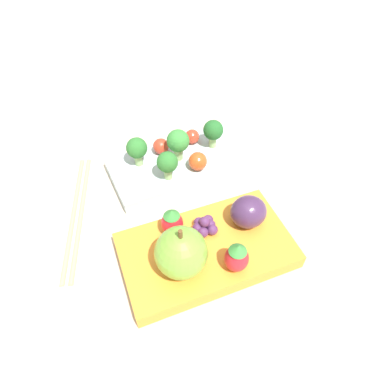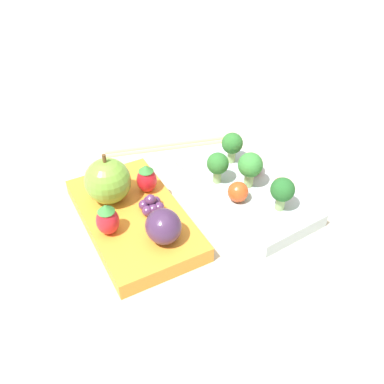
# 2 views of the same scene
# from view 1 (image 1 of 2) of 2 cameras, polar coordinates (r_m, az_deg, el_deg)

# --- Properties ---
(ground_plane) EXTENTS (4.00, 4.00, 0.00)m
(ground_plane) POSITION_cam_1_polar(r_m,az_deg,el_deg) (0.47, 0.49, -2.08)
(ground_plane) COLOR #BCB29E
(bento_box_savoury) EXTENTS (0.21, 0.12, 0.02)m
(bento_box_savoury) POSITION_cam_1_polar(r_m,az_deg,el_deg) (0.51, -1.92, 4.63)
(bento_box_savoury) COLOR silver
(bento_box_savoury) RESTS_ON ground_plane
(bento_box_fruit) EXTENTS (0.21, 0.12, 0.02)m
(bento_box_fruit) POSITION_cam_1_polar(r_m,az_deg,el_deg) (0.41, 2.40, -9.67)
(bento_box_fruit) COLOR orange
(bento_box_fruit) RESTS_ON ground_plane
(broccoli_floret_0) EXTENTS (0.03, 0.03, 0.04)m
(broccoli_floret_0) POSITION_cam_1_polar(r_m,az_deg,el_deg) (0.46, -4.12, 4.84)
(broccoli_floret_0) COLOR #93B770
(broccoli_floret_0) RESTS_ON bento_box_savoury
(broccoli_floret_1) EXTENTS (0.03, 0.03, 0.05)m
(broccoli_floret_1) POSITION_cam_1_polar(r_m,az_deg,el_deg) (0.51, 3.55, 10.12)
(broccoli_floret_1) COLOR #93B770
(broccoli_floret_1) RESTS_ON bento_box_savoury
(broccoli_floret_2) EXTENTS (0.03, 0.03, 0.05)m
(broccoli_floret_2) POSITION_cam_1_polar(r_m,az_deg,el_deg) (0.49, -2.07, 8.41)
(broccoli_floret_2) COLOR #93B770
(broccoli_floret_2) RESTS_ON bento_box_savoury
(broccoli_floret_3) EXTENTS (0.03, 0.03, 0.05)m
(broccoli_floret_3) POSITION_cam_1_polar(r_m,az_deg,el_deg) (0.48, -9.17, 7.11)
(broccoli_floret_3) COLOR #93B770
(broccoli_floret_3) RESTS_ON bento_box_savoury
(cherry_tomato_0) EXTENTS (0.02, 0.02, 0.02)m
(cherry_tomato_0) POSITION_cam_1_polar(r_m,az_deg,el_deg) (0.51, -5.20, 7.60)
(cherry_tomato_0) COLOR red
(cherry_tomato_0) RESTS_ON bento_box_savoury
(cherry_tomato_1) EXTENTS (0.03, 0.03, 0.03)m
(cherry_tomato_1) POSITION_cam_1_polar(r_m,az_deg,el_deg) (0.48, 0.97, 5.13)
(cherry_tomato_1) COLOR #DB4C1E
(cherry_tomato_1) RESTS_ON bento_box_savoury
(cherry_tomato_2) EXTENTS (0.02, 0.02, 0.02)m
(cherry_tomato_2) POSITION_cam_1_polar(r_m,az_deg,el_deg) (0.53, 0.03, 9.22)
(cherry_tomato_2) COLOR red
(cherry_tomato_2) RESTS_ON bento_box_savoury
(apple) EXTENTS (0.06, 0.06, 0.07)m
(apple) POSITION_cam_1_polar(r_m,az_deg,el_deg) (0.37, -1.82, -10.05)
(apple) COLOR #70A838
(apple) RESTS_ON bento_box_fruit
(strawberry_0) EXTENTS (0.03, 0.03, 0.04)m
(strawberry_0) POSITION_cam_1_polar(r_m,az_deg,el_deg) (0.40, -3.34, -5.02)
(strawberry_0) COLOR red
(strawberry_0) RESTS_ON bento_box_fruit
(strawberry_1) EXTENTS (0.03, 0.03, 0.04)m
(strawberry_1) POSITION_cam_1_polar(r_m,az_deg,el_deg) (0.38, 7.46, -10.70)
(strawberry_1) COLOR red
(strawberry_1) RESTS_ON bento_box_fruit
(plum) EXTENTS (0.04, 0.04, 0.04)m
(plum) POSITION_cam_1_polar(r_m,az_deg,el_deg) (0.41, 9.38, -3.28)
(plum) COLOR #42284C
(plum) RESTS_ON bento_box_fruit
(grape_cluster) EXTENTS (0.03, 0.03, 0.02)m
(grape_cluster) POSITION_cam_1_polar(r_m,az_deg,el_deg) (0.41, 2.10, -5.65)
(grape_cluster) COLOR #562D5B
(grape_cluster) RESTS_ON bento_box_fruit
(chopsticks_pair) EXTENTS (0.06, 0.21, 0.01)m
(chopsticks_pair) POSITION_cam_1_polar(r_m,az_deg,el_deg) (0.48, -18.64, -3.28)
(chopsticks_pair) COLOR tan
(chopsticks_pair) RESTS_ON ground_plane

